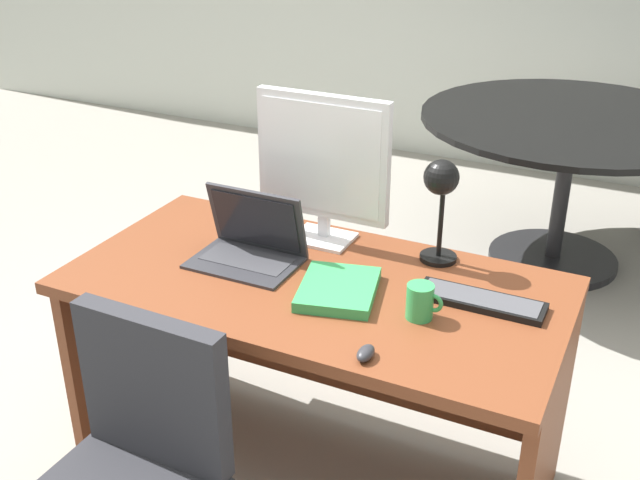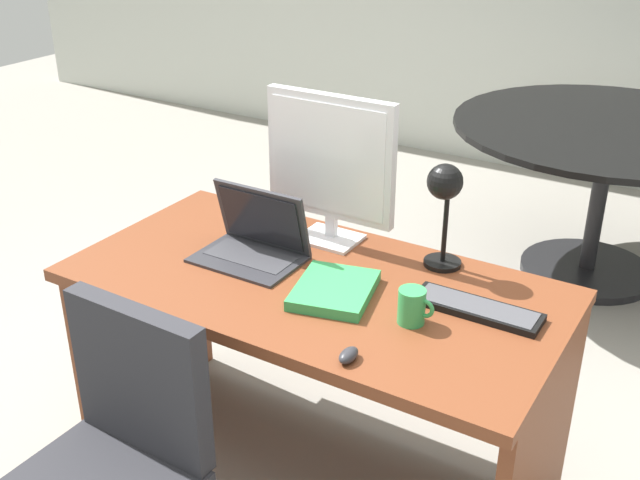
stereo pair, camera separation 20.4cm
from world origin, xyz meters
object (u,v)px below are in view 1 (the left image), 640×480
(laptop, at_px, (251,238))
(mouse, at_px, (366,353))
(meeting_table, at_px, (568,153))
(desk, at_px, (321,333))
(keyboard, at_px, (481,301))
(coffee_mug, at_px, (421,302))
(book, at_px, (338,289))
(desk_lamp, at_px, (441,190))
(monitor, at_px, (323,162))

(laptop, xyz_separation_m, mouse, (0.55, -0.36, -0.05))
(meeting_table, bearing_deg, desk, -103.19)
(keyboard, bearing_deg, mouse, -115.88)
(laptop, height_order, coffee_mug, laptop)
(coffee_mug, bearing_deg, keyboard, 48.02)
(laptop, xyz_separation_m, book, (0.35, -0.09, -0.05))
(keyboard, relative_size, desk_lamp, 1.06)
(monitor, distance_m, mouse, 0.76)
(mouse, bearing_deg, laptop, 146.54)
(laptop, distance_m, meeting_table, 2.05)
(desk_lamp, height_order, book, desk_lamp)
(book, height_order, meeting_table, meeting_table)
(keyboard, bearing_deg, desk_lamp, 135.99)
(monitor, relative_size, mouse, 6.88)
(laptop, relative_size, desk_lamp, 0.97)
(desk, bearing_deg, meeting_table, 76.81)
(monitor, xyz_separation_m, desk_lamp, (0.40, 0.01, -0.03))
(monitor, bearing_deg, coffee_mug, -35.77)
(desk_lamp, height_order, coffee_mug, desk_lamp)
(desk, relative_size, coffee_mug, 14.43)
(monitor, xyz_separation_m, meeting_table, (0.55, 1.69, -0.42))
(desk_lamp, bearing_deg, monitor, -179.05)
(book, bearing_deg, mouse, -53.34)
(mouse, distance_m, coffee_mug, 0.26)
(book, xyz_separation_m, meeting_table, (0.35, 2.01, -0.16))
(mouse, distance_m, desk_lamp, 0.64)
(laptop, distance_m, book, 0.37)
(desk_lamp, height_order, meeting_table, desk_lamp)
(laptop, distance_m, mouse, 0.66)
(mouse, bearing_deg, desk_lamp, 90.40)
(book, bearing_deg, desk_lamp, 58.41)
(keyboard, xyz_separation_m, mouse, (-0.19, -0.40, 0.01))
(meeting_table, bearing_deg, mouse, -93.64)
(desk, distance_m, meeting_table, 1.96)
(desk_lamp, relative_size, coffee_mug, 3.31)
(keyboard, bearing_deg, monitor, 162.82)
(laptop, bearing_deg, desk_lamp, 22.51)
(keyboard, bearing_deg, coffee_mug, -131.98)
(desk, xyz_separation_m, monitor, (-0.10, 0.22, 0.50))
(desk, distance_m, laptop, 0.38)
(desk, height_order, book, book)
(book, bearing_deg, monitor, 122.76)
(desk, bearing_deg, monitor, 114.51)
(monitor, bearing_deg, keyboard, -17.18)
(meeting_table, bearing_deg, coffee_mug, -92.40)
(monitor, xyz_separation_m, keyboard, (0.60, -0.18, -0.27))
(laptop, height_order, desk_lamp, desk_lamp)
(mouse, height_order, desk_lamp, desk_lamp)
(laptop, bearing_deg, desk, 0.02)
(desk, height_order, meeting_table, meeting_table)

